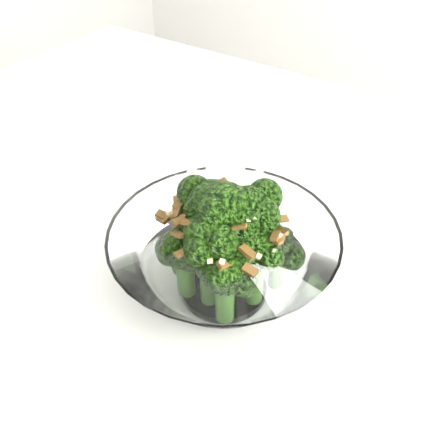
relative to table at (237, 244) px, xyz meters
The scene contains 3 objects.
ground 0.69m from the table, 101.60° to the left, with size 3.50×3.50×0.00m, color silver.
table is the anchor object (origin of this frame).
broccoli_dish 0.19m from the table, 62.71° to the right, with size 0.22×0.22×0.14m.
Camera 1 is at (0.28, -0.48, 1.14)m, focal length 40.00 mm.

